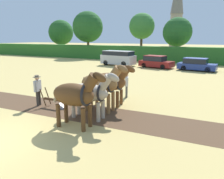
{
  "coord_description": "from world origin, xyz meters",
  "views": [
    {
      "loc": [
        7.35,
        -4.45,
        3.75
      ],
      "look_at": [
        2.41,
        5.43,
        1.1
      ],
      "focal_mm": 35.0,
      "sensor_mm": 36.0,
      "label": 1
    }
  ],
  "objects_px": {
    "draft_horse_trail_right": "(111,82)",
    "farmer_beside_team": "(127,84)",
    "tree_left": "(88,27)",
    "plow": "(56,102)",
    "tree_center_left": "(142,26)",
    "parked_van": "(118,58)",
    "draft_horse_lead_left": "(76,95)",
    "farmer_at_plow": "(38,88)",
    "draft_horse_lead_right": "(90,92)",
    "parked_car_center_left": "(196,65)",
    "tree_far_left": "(61,33)",
    "tree_center": "(177,32)",
    "draft_horse_trail_left": "(101,83)",
    "parked_car_left": "(156,62)",
    "church_spire": "(177,8)"
  },
  "relations": [
    {
      "from": "tree_left",
      "to": "draft_horse_lead_right",
      "type": "relative_size",
      "value": 3.08
    },
    {
      "from": "parked_car_center_left",
      "to": "tree_left",
      "type": "bearing_deg",
      "value": 160.13
    },
    {
      "from": "tree_center_left",
      "to": "parked_van",
      "type": "height_order",
      "value": "tree_center_left"
    },
    {
      "from": "draft_horse_trail_left",
      "to": "tree_center_left",
      "type": "bearing_deg",
      "value": 103.21
    },
    {
      "from": "draft_horse_trail_right",
      "to": "farmer_beside_team",
      "type": "relative_size",
      "value": 1.74
    },
    {
      "from": "tree_center",
      "to": "parked_van",
      "type": "height_order",
      "value": "tree_center"
    },
    {
      "from": "parked_car_center_left",
      "to": "tree_far_left",
      "type": "bearing_deg",
      "value": 162.48
    },
    {
      "from": "tree_center_left",
      "to": "draft_horse_trail_right",
      "type": "distance_m",
      "value": 29.79
    },
    {
      "from": "plow",
      "to": "parked_van",
      "type": "height_order",
      "value": "parked_van"
    },
    {
      "from": "draft_horse_trail_right",
      "to": "tree_far_left",
      "type": "bearing_deg",
      "value": 130.87
    },
    {
      "from": "tree_center_left",
      "to": "tree_center",
      "type": "height_order",
      "value": "tree_center_left"
    },
    {
      "from": "tree_center_left",
      "to": "parked_van",
      "type": "xyz_separation_m",
      "value": [
        0.93,
        -12.03,
        -4.64
      ]
    },
    {
      "from": "plow",
      "to": "parked_car_center_left",
      "type": "height_order",
      "value": "parked_car_center_left"
    },
    {
      "from": "tree_left",
      "to": "plow",
      "type": "bearing_deg",
      "value": -60.58
    },
    {
      "from": "draft_horse_lead_right",
      "to": "church_spire",
      "type": "bearing_deg",
      "value": 94.54
    },
    {
      "from": "draft_horse_lead_right",
      "to": "parked_car_left",
      "type": "xyz_separation_m",
      "value": [
        -2.04,
        18.74,
        -0.54
      ]
    },
    {
      "from": "church_spire",
      "to": "farmer_at_plow",
      "type": "height_order",
      "value": "church_spire"
    },
    {
      "from": "farmer_beside_team",
      "to": "parked_van",
      "type": "height_order",
      "value": "parked_van"
    },
    {
      "from": "tree_left",
      "to": "draft_horse_lead_right",
      "type": "height_order",
      "value": "tree_left"
    },
    {
      "from": "tree_far_left",
      "to": "tree_center",
      "type": "xyz_separation_m",
      "value": [
        25.45,
        -1.91,
        -0.2
      ]
    },
    {
      "from": "tree_center_left",
      "to": "farmer_at_plow",
      "type": "bearing_deg",
      "value": -81.52
    },
    {
      "from": "draft_horse_lead_right",
      "to": "draft_horse_trail_left",
      "type": "height_order",
      "value": "draft_horse_trail_left"
    },
    {
      "from": "parked_car_center_left",
      "to": "farmer_at_plow",
      "type": "bearing_deg",
      "value": -104.13
    },
    {
      "from": "tree_center",
      "to": "plow",
      "type": "height_order",
      "value": "tree_center"
    },
    {
      "from": "draft_horse_trail_right",
      "to": "farmer_beside_team",
      "type": "bearing_deg",
      "value": 82.38
    },
    {
      "from": "tree_center",
      "to": "draft_horse_lead_right",
      "type": "bearing_deg",
      "value": -86.93
    },
    {
      "from": "draft_horse_lead_left",
      "to": "parked_car_left",
      "type": "bearing_deg",
      "value": 93.79
    },
    {
      "from": "draft_horse_lead_right",
      "to": "farmer_at_plow",
      "type": "relative_size",
      "value": 1.61
    },
    {
      "from": "draft_horse_lead_right",
      "to": "plow",
      "type": "height_order",
      "value": "draft_horse_lead_right"
    },
    {
      "from": "draft_horse_lead_right",
      "to": "plow",
      "type": "xyz_separation_m",
      "value": [
        -2.51,
        0.49,
        -0.95
      ]
    },
    {
      "from": "tree_far_left",
      "to": "plow",
      "type": "distance_m",
      "value": 39.49
    },
    {
      "from": "tree_left",
      "to": "farmer_at_plow",
      "type": "height_order",
      "value": "tree_left"
    },
    {
      "from": "draft_horse_trail_left",
      "to": "farmer_at_plow",
      "type": "xyz_separation_m",
      "value": [
        -3.61,
        -0.78,
        -0.44
      ]
    },
    {
      "from": "tree_center_left",
      "to": "draft_horse_lead_left",
      "type": "bearing_deg",
      "value": -75.53
    },
    {
      "from": "draft_horse_lead_left",
      "to": "farmer_at_plow",
      "type": "xyz_separation_m",
      "value": [
        -3.7,
        1.55,
        -0.42
      ]
    },
    {
      "from": "tree_center_left",
      "to": "draft_horse_lead_right",
      "type": "distance_m",
      "value": 32.06
    },
    {
      "from": "draft_horse_trail_left",
      "to": "farmer_beside_team",
      "type": "height_order",
      "value": "draft_horse_trail_left"
    },
    {
      "from": "church_spire",
      "to": "parked_van",
      "type": "distance_m",
      "value": 33.81
    },
    {
      "from": "tree_far_left",
      "to": "tree_center",
      "type": "distance_m",
      "value": 25.52
    },
    {
      "from": "parked_van",
      "to": "parked_car_center_left",
      "type": "distance_m",
      "value": 10.06
    },
    {
      "from": "tree_far_left",
      "to": "farmer_at_plow",
      "type": "relative_size",
      "value": 4.31
    },
    {
      "from": "draft_horse_lead_right",
      "to": "draft_horse_trail_left",
      "type": "bearing_deg",
      "value": 90.4
    },
    {
      "from": "tree_far_left",
      "to": "draft_horse_trail_left",
      "type": "height_order",
      "value": "tree_far_left"
    },
    {
      "from": "draft_horse_lead_left",
      "to": "parked_car_left",
      "type": "relative_size",
      "value": 0.59
    },
    {
      "from": "draft_horse_trail_left",
      "to": "plow",
      "type": "bearing_deg",
      "value": -166.77
    },
    {
      "from": "tree_center_left",
      "to": "farmer_beside_team",
      "type": "xyz_separation_m",
      "value": [
        8.26,
        -26.47,
        -4.8
      ]
    },
    {
      "from": "draft_horse_lead_left",
      "to": "plow",
      "type": "distance_m",
      "value": 3.24
    },
    {
      "from": "draft_horse_lead_left",
      "to": "parked_car_center_left",
      "type": "xyz_separation_m",
      "value": [
        2.76,
        19.59,
        -0.75
      ]
    },
    {
      "from": "farmer_beside_team",
      "to": "farmer_at_plow",
      "type": "bearing_deg",
      "value": -156.11
    },
    {
      "from": "draft_horse_trail_left",
      "to": "farmer_beside_team",
      "type": "bearing_deg",
      "value": 85.35
    }
  ]
}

